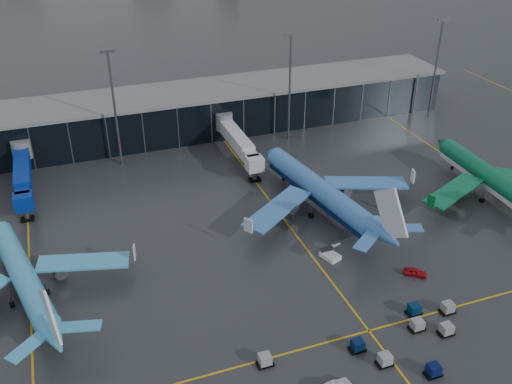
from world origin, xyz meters
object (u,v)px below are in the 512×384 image
object	(u,v)px
airliner_klm_near	(320,178)
mobile_airstair	(330,254)
airliner_arkefly	(19,263)
baggage_carts	(397,338)
airliner_aer_lingus	(493,167)
service_van_red	(415,272)

from	to	relation	value
airliner_klm_near	mobile_airstair	bearing A→B (deg)	-116.90
airliner_arkefly	mobile_airstair	xyz separation A→B (m)	(48.07, -7.71, -5.12)
airliner_arkefly	mobile_airstair	size ratio (longest dim) A/B	10.22
airliner_klm_near	baggage_carts	world-z (taller)	airliner_klm_near
airliner_arkefly	baggage_carts	xyz separation A→B (m)	(47.92, -28.47, -5.13)
airliner_arkefly	airliner_aer_lingus	xyz separation A→B (m)	(87.16, 0.47, 0.38)
airliner_arkefly	airliner_klm_near	distance (m)	53.59
airliner_klm_near	airliner_aer_lingus	xyz separation A→B (m)	(34.11, -7.10, -0.40)
airliner_arkefly	service_van_red	world-z (taller)	airliner_arkefly
baggage_carts	mobile_airstair	world-z (taller)	mobile_airstair
airliner_arkefly	mobile_airstair	world-z (taller)	airliner_arkefly
airliner_arkefly	service_van_red	size ratio (longest dim) A/B	10.39
airliner_klm_near	service_van_red	xyz separation A→B (m)	(5.71, -24.19, -6.04)
airliner_aer_lingus	baggage_carts	xyz separation A→B (m)	(-39.24, -28.95, -5.51)
baggage_carts	service_van_red	world-z (taller)	baggage_carts
airliner_klm_near	baggage_carts	bearing A→B (deg)	-106.97
airliner_aer_lingus	service_van_red	world-z (taller)	airliner_aer_lingus
airliner_arkefly	airliner_aer_lingus	size ratio (longest dim) A/B	0.94
baggage_carts	mobile_airstair	size ratio (longest dim) A/B	8.30
airliner_klm_near	service_van_red	size ratio (longest dim) A/B	11.77
airliner_aer_lingus	mobile_airstair	size ratio (longest dim) A/B	10.87
service_van_red	airliner_aer_lingus	bearing A→B (deg)	-21.97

